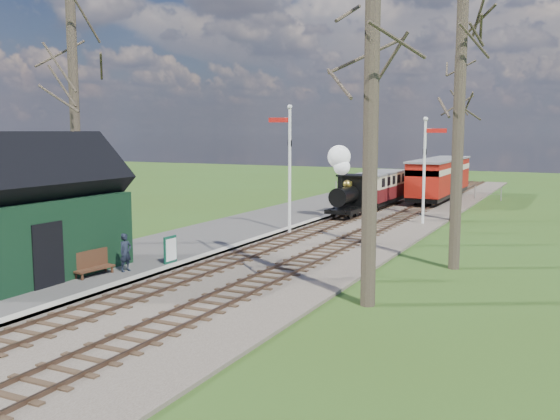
# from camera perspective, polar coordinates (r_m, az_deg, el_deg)

# --- Properties ---
(ground) EXTENTS (140.00, 140.00, 0.00)m
(ground) POSITION_cam_1_polar(r_m,az_deg,el_deg) (16.81, -21.12, -10.51)
(ground) COLOR #375119
(ground) RESTS_ON ground
(distant_hills) EXTENTS (114.40, 48.00, 22.02)m
(distant_hills) POSITION_cam_1_polar(r_m,az_deg,el_deg) (78.77, 17.68, -8.71)
(distant_hills) COLOR #385B23
(distant_hills) RESTS_ON ground
(ballast_bed) EXTENTS (8.00, 60.00, 0.10)m
(ballast_bed) POSITION_cam_1_polar(r_m,az_deg,el_deg) (34.79, 8.10, -0.98)
(ballast_bed) COLOR brown
(ballast_bed) RESTS_ON ground
(track_near) EXTENTS (1.60, 60.00, 0.15)m
(track_near) POSITION_cam_1_polar(r_m,az_deg,el_deg) (35.20, 6.09, -0.77)
(track_near) COLOR brown
(track_near) RESTS_ON ground
(track_far) EXTENTS (1.60, 60.00, 0.15)m
(track_far) POSITION_cam_1_polar(r_m,az_deg,el_deg) (34.41, 10.16, -1.03)
(track_far) COLOR brown
(track_far) RESTS_ON ground
(platform) EXTENTS (5.00, 44.00, 0.20)m
(platform) POSITION_cam_1_polar(r_m,az_deg,el_deg) (29.57, -5.70, -2.30)
(platform) COLOR #474442
(platform) RESTS_ON ground
(coping_strip) EXTENTS (0.40, 44.00, 0.21)m
(coping_strip) POSITION_cam_1_polar(r_m,az_deg,el_deg) (28.44, -1.75, -2.64)
(coping_strip) COLOR #B2AD9E
(coping_strip) RESTS_ON ground
(station_shed) EXTENTS (3.25, 6.30, 4.78)m
(station_shed) POSITION_cam_1_polar(r_m,az_deg,el_deg) (22.09, -21.38, -0.33)
(station_shed) COLOR black
(station_shed) RESTS_ON platform
(semaphore_near) EXTENTS (1.22, 0.24, 6.22)m
(semaphore_near) POSITION_cam_1_polar(r_m,az_deg,el_deg) (29.65, 0.77, 4.61)
(semaphore_near) COLOR silver
(semaphore_near) RESTS_ON ground
(semaphore_far) EXTENTS (1.22, 0.24, 5.72)m
(semaphore_far) POSITION_cam_1_polar(r_m,az_deg,el_deg) (33.66, 13.19, 4.27)
(semaphore_far) COLOR silver
(semaphore_far) RESTS_ON ground
(bare_trees) EXTENTS (15.51, 22.39, 12.00)m
(bare_trees) POSITION_cam_1_polar(r_m,az_deg,el_deg) (23.39, -0.77, 7.79)
(bare_trees) COLOR #382D23
(bare_trees) RESTS_ON ground
(fence_line) EXTENTS (12.60, 0.08, 1.00)m
(fence_line) POSITION_cam_1_polar(r_m,az_deg,el_deg) (48.39, 12.13, 1.82)
(fence_line) COLOR slate
(fence_line) RESTS_ON ground
(locomotive) EXTENTS (1.61, 3.76, 4.03)m
(locomotive) POSITION_cam_1_polar(r_m,az_deg,el_deg) (35.26, 6.26, 2.15)
(locomotive) COLOR black
(locomotive) RESTS_ON ground
(coach) EXTENTS (1.88, 6.44, 1.98)m
(coach) POSITION_cam_1_polar(r_m,az_deg,el_deg) (41.03, 9.15, 2.11)
(coach) COLOR black
(coach) RESTS_ON ground
(red_carriage_a) EXTENTS (2.32, 5.74, 2.44)m
(red_carriage_a) POSITION_cam_1_polar(r_m,az_deg,el_deg) (43.30, 13.64, 2.64)
(red_carriage_a) COLOR black
(red_carriage_a) RESTS_ON ground
(red_carriage_b) EXTENTS (2.32, 5.74, 2.44)m
(red_carriage_b) POSITION_cam_1_polar(r_m,az_deg,el_deg) (48.68, 15.06, 3.08)
(red_carriage_b) COLOR black
(red_carriage_b) RESTS_ON ground
(sign_board) EXTENTS (0.11, 0.68, 0.99)m
(sign_board) POSITION_cam_1_polar(r_m,az_deg,el_deg) (23.09, -10.00, -3.58)
(sign_board) COLOR #0E432F
(sign_board) RESTS_ON platform
(bench) EXTENTS (0.60, 1.51, 0.84)m
(bench) POSITION_cam_1_polar(r_m,az_deg,el_deg) (21.73, -16.82, -4.73)
(bench) COLOR #422717
(bench) RESTS_ON platform
(person) EXTENTS (0.38, 0.52, 1.31)m
(person) POSITION_cam_1_polar(r_m,az_deg,el_deg) (22.01, -13.94, -3.79)
(person) COLOR black
(person) RESTS_ON platform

